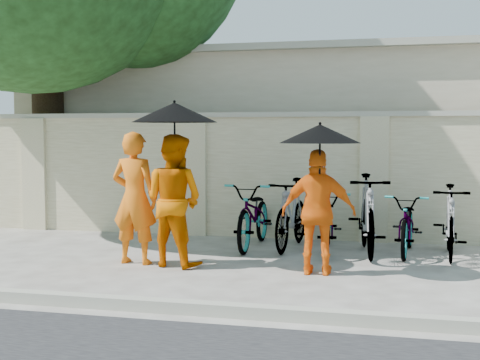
# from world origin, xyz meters

# --- Properties ---
(ground) EXTENTS (80.00, 80.00, 0.00)m
(ground) POSITION_xyz_m (0.00, 0.00, 0.00)
(ground) COLOR #B5B1A6
(kerb) EXTENTS (40.00, 0.16, 0.12)m
(kerb) POSITION_xyz_m (0.00, -1.70, 0.06)
(kerb) COLOR #A2A18E
(kerb) RESTS_ON ground
(compound_wall) EXTENTS (20.00, 0.30, 2.00)m
(compound_wall) POSITION_xyz_m (1.00, 3.20, 1.00)
(compound_wall) COLOR beige
(compound_wall) RESTS_ON ground
(building_behind) EXTENTS (14.00, 6.00, 3.20)m
(building_behind) POSITION_xyz_m (2.00, 7.00, 1.60)
(building_behind) COLOR beige
(building_behind) RESTS_ON ground
(monk_left) EXTENTS (0.67, 0.47, 1.75)m
(monk_left) POSITION_xyz_m (-1.00, 0.50, 0.88)
(monk_left) COLOR orange
(monk_left) RESTS_ON ground
(monk_center) EXTENTS (0.98, 0.85, 1.72)m
(monk_center) POSITION_xyz_m (-0.45, 0.49, 0.86)
(monk_center) COLOR #D25E00
(monk_center) RESTS_ON ground
(parasol_center) EXTENTS (1.10, 1.10, 1.15)m
(parasol_center) POSITION_xyz_m (-0.40, 0.41, 2.00)
(parasol_center) COLOR black
(parasol_center) RESTS_ON ground
(monk_right) EXTENTS (0.92, 0.41, 1.54)m
(monk_right) POSITION_xyz_m (1.45, 0.39, 0.77)
(monk_right) COLOR orange
(monk_right) RESTS_ON ground
(parasol_right) EXTENTS (0.99, 0.99, 0.97)m
(parasol_right) POSITION_xyz_m (1.47, 0.31, 1.73)
(parasol_right) COLOR black
(parasol_right) RESTS_ON ground
(bike_0) EXTENTS (0.68, 1.91, 1.00)m
(bike_0) POSITION_xyz_m (0.27, 2.09, 0.50)
(bike_0) COLOR gray
(bike_0) RESTS_ON ground
(bike_1) EXTENTS (0.64, 1.80, 1.06)m
(bike_1) POSITION_xyz_m (0.83, 2.11, 0.53)
(bike_1) COLOR gray
(bike_1) RESTS_ON ground
(bike_2) EXTENTS (0.77, 1.79, 0.91)m
(bike_2) POSITION_xyz_m (1.40, 2.02, 0.46)
(bike_2) COLOR gray
(bike_2) RESTS_ON ground
(bike_3) EXTENTS (0.79, 1.97, 1.15)m
(bike_3) POSITION_xyz_m (1.96, 1.90, 0.58)
(bike_3) COLOR gray
(bike_3) RESTS_ON ground
(bike_4) EXTENTS (0.69, 1.71, 0.88)m
(bike_4) POSITION_xyz_m (2.53, 2.05, 0.44)
(bike_4) COLOR gray
(bike_4) RESTS_ON ground
(bike_5) EXTENTS (0.54, 1.71, 1.02)m
(bike_5) POSITION_xyz_m (3.10, 1.95, 0.51)
(bike_5) COLOR gray
(bike_5) RESTS_ON ground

